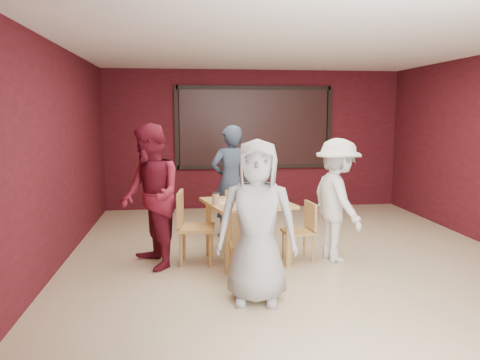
{
  "coord_description": "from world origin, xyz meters",
  "views": [
    {
      "loc": [
        -1.42,
        -5.94,
        1.93
      ],
      "look_at": [
        -0.71,
        -0.04,
        1.08
      ],
      "focal_mm": 35.0,
      "sensor_mm": 36.0,
      "label": 1
    }
  ],
  "objects": [
    {
      "name": "floor",
      "position": [
        0.0,
        0.0,
        0.0
      ],
      "size": [
        7.0,
        7.0,
        0.0
      ],
      "primitive_type": "plane",
      "color": "tan",
      "rests_on": "ground"
    },
    {
      "name": "window_blinds",
      "position": [
        0.0,
        3.45,
        1.65
      ],
      "size": [
        3.0,
        0.02,
        1.5
      ],
      "primitive_type": "cube",
      "color": "black"
    },
    {
      "name": "dining_table",
      "position": [
        -0.62,
        -0.04,
        0.7
      ],
      "size": [
        1.22,
        1.22,
        0.95
      ],
      "color": "#AF8747",
      "rests_on": "floor"
    },
    {
      "name": "chair_front",
      "position": [
        -0.71,
        -0.76,
        0.47
      ],
      "size": [
        0.41,
        0.41,
        0.84
      ],
      "color": "tan",
      "rests_on": "floor"
    },
    {
      "name": "chair_back",
      "position": [
        -0.64,
        0.71,
        0.46
      ],
      "size": [
        0.43,
        0.43,
        0.81
      ],
      "color": "tan",
      "rests_on": "floor"
    },
    {
      "name": "chair_left",
      "position": [
        -1.36,
        -0.03,
        0.53
      ],
      "size": [
        0.5,
        0.5,
        0.94
      ],
      "color": "tan",
      "rests_on": "floor"
    },
    {
      "name": "chair_right",
      "position": [
        0.12,
        -0.07,
        0.44
      ],
      "size": [
        0.42,
        0.42,
        0.77
      ],
      "color": "tan",
      "rests_on": "floor"
    },
    {
      "name": "diner_front",
      "position": [
        -0.7,
        -1.37,
        0.84
      ],
      "size": [
        0.9,
        0.67,
        1.68
      ],
      "primitive_type": "imported",
      "rotation": [
        0.0,
        0.0,
        -0.18
      ],
      "color": "#9C9C9C",
      "rests_on": "floor"
    },
    {
      "name": "diner_back",
      "position": [
        -0.71,
        1.27,
        0.88
      ],
      "size": [
        0.73,
        0.59,
        1.75
      ],
      "primitive_type": "imported",
      "rotation": [
        0.0,
        0.0,
        3.44
      ],
      "color": "#303F55",
      "rests_on": "floor"
    },
    {
      "name": "diner_left",
      "position": [
        -1.84,
        -0.14,
        0.91
      ],
      "size": [
        0.96,
        1.07,
        1.81
      ],
      "primitive_type": "imported",
      "rotation": [
        0.0,
        0.0,
        -1.2
      ],
      "color": "maroon",
      "rests_on": "floor"
    },
    {
      "name": "diner_right",
      "position": [
        0.56,
        -0.12,
        0.81
      ],
      "size": [
        0.77,
        1.13,
        1.61
      ],
      "primitive_type": "imported",
      "rotation": [
        0.0,
        0.0,
        1.74
      ],
      "color": "white",
      "rests_on": "floor"
    }
  ]
}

